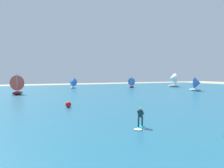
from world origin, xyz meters
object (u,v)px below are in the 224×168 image
sailboat_center_horizon (132,83)px  sailboat_heeled_over (172,80)px  sailboat_anchored_offshore (19,85)px  marker_buoy (68,105)px  sailboat_trailing (73,83)px  sailboat_outermost (197,84)px  kitesurfer (140,121)px

sailboat_center_horizon → sailboat_heeled_over: sailboat_heeled_over is taller
sailboat_anchored_offshore → marker_buoy: 24.60m
sailboat_anchored_offshore → sailboat_trailing: bearing=43.0°
sailboat_heeled_over → sailboat_outermost: bearing=-111.1°
sailboat_trailing → sailboat_heeled_over: (34.12, -7.54, 0.79)m
sailboat_trailing → sailboat_heeled_over: size_ratio=0.68×
sailboat_heeled_over → kitesurfer: bearing=-133.1°
sailboat_heeled_over → marker_buoy: size_ratio=6.85×
sailboat_center_horizon → kitesurfer: bearing=-119.6°
sailboat_outermost → sailboat_trailing: sailboat_outermost is taller
sailboat_trailing → sailboat_heeled_over: 34.95m
sailboat_anchored_offshore → kitesurfer: bearing=-77.4°
kitesurfer → sailboat_trailing: (7.93, 52.50, 1.07)m
sailboat_trailing → sailboat_center_horizon: bearing=-13.4°
marker_buoy → sailboat_heeled_over: bearing=35.1°
sailboat_anchored_offshore → sailboat_heeled_over: sailboat_heeled_over is taller
kitesurfer → sailboat_outermost: bearing=37.7°
sailboat_anchored_offshore → sailboat_trailing: sailboat_anchored_offshore is taller
sailboat_anchored_offshore → sailboat_outermost: bearing=-13.2°
kitesurfer → sailboat_outermost: size_ratio=0.44×
sailboat_anchored_offshore → sailboat_outermost: (43.50, -10.17, -0.31)m
sailboat_outermost → sailboat_heeled_over: size_ratio=0.76×
marker_buoy → sailboat_outermost: bearing=19.9°
sailboat_outermost → sailboat_anchored_offshore: bearing=166.8°
kitesurfer → sailboat_center_horizon: size_ratio=0.49×
kitesurfer → sailboat_heeled_over: 61.59m
sailboat_anchored_offshore → sailboat_center_horizon: sailboat_anchored_offshore is taller
sailboat_outermost → marker_buoy: sailboat_outermost is taller
kitesurfer → sailboat_anchored_offshore: (-8.32, 37.36, 1.57)m
kitesurfer → sailboat_anchored_offshore: bearing=102.6°
sailboat_center_horizon → marker_buoy: size_ratio=4.71×
sailboat_center_horizon → marker_buoy: (-30.06, -34.44, -1.30)m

